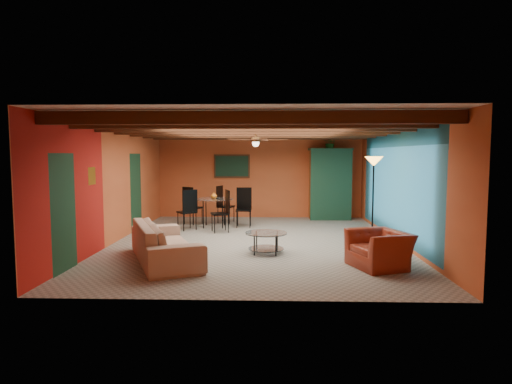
{
  "coord_description": "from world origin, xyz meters",
  "views": [
    {
      "loc": [
        0.33,
        -9.84,
        2.03
      ],
      "look_at": [
        0.0,
        0.2,
        1.15
      ],
      "focal_mm": 30.26,
      "sensor_mm": 36.0,
      "label": 1
    }
  ],
  "objects_px": {
    "armoire": "(330,185)",
    "armchair": "(379,249)",
    "floor_lamp": "(373,200)",
    "sofa": "(165,242)",
    "potted_plant": "(330,143)",
    "coffee_table": "(266,243)",
    "dining_table": "(214,207)",
    "vase": "(214,184)"
  },
  "relations": [
    {
      "from": "dining_table",
      "to": "vase",
      "type": "bearing_deg",
      "value": 0.0
    },
    {
      "from": "sofa",
      "to": "potted_plant",
      "type": "bearing_deg",
      "value": -58.42
    },
    {
      "from": "sofa",
      "to": "potted_plant",
      "type": "distance_m",
      "value": 7.04
    },
    {
      "from": "armchair",
      "to": "floor_lamp",
      "type": "bearing_deg",
      "value": 150.75
    },
    {
      "from": "coffee_table",
      "to": "dining_table",
      "type": "relative_size",
      "value": 0.41
    },
    {
      "from": "armchair",
      "to": "armoire",
      "type": "height_order",
      "value": "armoire"
    },
    {
      "from": "sofa",
      "to": "vase",
      "type": "height_order",
      "value": "vase"
    },
    {
      "from": "armchair",
      "to": "vase",
      "type": "relative_size",
      "value": 5.53
    },
    {
      "from": "dining_table",
      "to": "armchair",
      "type": "bearing_deg",
      "value": -50.17
    },
    {
      "from": "armoire",
      "to": "potted_plant",
      "type": "bearing_deg",
      "value": 0.0
    },
    {
      "from": "potted_plant",
      "to": "floor_lamp",
      "type": "bearing_deg",
      "value": -83.24
    },
    {
      "from": "armoire",
      "to": "floor_lamp",
      "type": "bearing_deg",
      "value": -85.54
    },
    {
      "from": "armoire",
      "to": "vase",
      "type": "bearing_deg",
      "value": -157.09
    },
    {
      "from": "coffee_table",
      "to": "dining_table",
      "type": "distance_m",
      "value": 3.54
    },
    {
      "from": "sofa",
      "to": "floor_lamp",
      "type": "xyz_separation_m",
      "value": [
        4.31,
        1.74,
        0.63
      ]
    },
    {
      "from": "sofa",
      "to": "armoire",
      "type": "relative_size",
      "value": 1.17
    },
    {
      "from": "armchair",
      "to": "vase",
      "type": "xyz_separation_m",
      "value": [
        -3.53,
        4.24,
        0.87
      ]
    },
    {
      "from": "armchair",
      "to": "potted_plant",
      "type": "bearing_deg",
      "value": 161.47
    },
    {
      "from": "armoire",
      "to": "armchair",
      "type": "bearing_deg",
      "value": -91.38
    },
    {
      "from": "armoire",
      "to": "floor_lamp",
      "type": "xyz_separation_m",
      "value": [
        0.45,
        -3.79,
        -0.08
      ]
    },
    {
      "from": "dining_table",
      "to": "armoire",
      "type": "bearing_deg",
      "value": 25.21
    },
    {
      "from": "sofa",
      "to": "armchair",
      "type": "height_order",
      "value": "sofa"
    },
    {
      "from": "dining_table",
      "to": "potted_plant",
      "type": "distance_m",
      "value": 4.22
    },
    {
      "from": "coffee_table",
      "to": "floor_lamp",
      "type": "xyz_separation_m",
      "value": [
        2.4,
        1.02,
        0.77
      ]
    },
    {
      "from": "floor_lamp",
      "to": "potted_plant",
      "type": "bearing_deg",
      "value": 96.76
    },
    {
      "from": "coffee_table",
      "to": "armoire",
      "type": "bearing_deg",
      "value": 67.95
    },
    {
      "from": "armchair",
      "to": "vase",
      "type": "height_order",
      "value": "vase"
    },
    {
      "from": "coffee_table",
      "to": "armoire",
      "type": "relative_size",
      "value": 0.4
    },
    {
      "from": "coffee_table",
      "to": "potted_plant",
      "type": "bearing_deg",
      "value": 67.95
    },
    {
      "from": "floor_lamp",
      "to": "potted_plant",
      "type": "relative_size",
      "value": 4.16
    },
    {
      "from": "floor_lamp",
      "to": "vase",
      "type": "relative_size",
      "value": 10.86
    },
    {
      "from": "dining_table",
      "to": "potted_plant",
      "type": "xyz_separation_m",
      "value": [
        3.44,
        1.62,
        1.84
      ]
    },
    {
      "from": "armoire",
      "to": "coffee_table",
      "type": "bearing_deg",
      "value": -114.36
    },
    {
      "from": "vase",
      "to": "armoire",
      "type": "bearing_deg",
      "value": 25.21
    },
    {
      "from": "coffee_table",
      "to": "vase",
      "type": "distance_m",
      "value": 3.66
    },
    {
      "from": "dining_table",
      "to": "vase",
      "type": "relative_size",
      "value": 11.61
    },
    {
      "from": "armchair",
      "to": "vase",
      "type": "bearing_deg",
      "value": -159.62
    },
    {
      "from": "armoire",
      "to": "potted_plant",
      "type": "relative_size",
      "value": 4.5
    },
    {
      "from": "coffee_table",
      "to": "armoire",
      "type": "height_order",
      "value": "armoire"
    },
    {
      "from": "floor_lamp",
      "to": "coffee_table",
      "type": "bearing_deg",
      "value": -156.97
    },
    {
      "from": "floor_lamp",
      "to": "potted_plant",
      "type": "distance_m",
      "value": 4.07
    },
    {
      "from": "sofa",
      "to": "potted_plant",
      "type": "relative_size",
      "value": 5.26
    }
  ]
}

